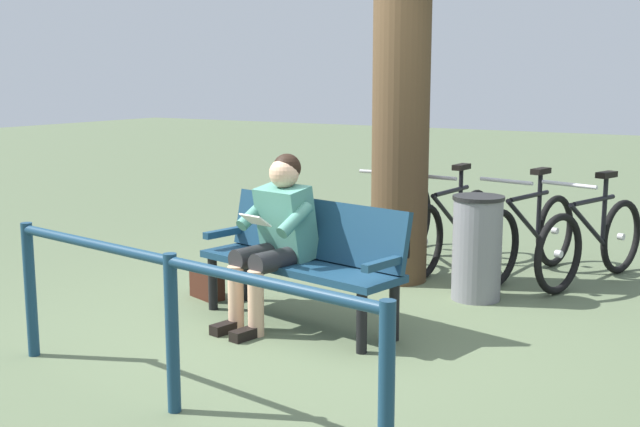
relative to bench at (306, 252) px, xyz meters
name	(u,v)px	position (x,y,z in m)	size (l,w,h in m)	color
ground_plane	(311,330)	(-0.13, 0.15, -0.51)	(40.00, 40.00, 0.00)	#566647
bench	(306,252)	(0.00, 0.00, 0.00)	(1.66, 0.77, 0.87)	navy
person_reading	(276,231)	(0.16, 0.14, 0.16)	(0.54, 0.81, 1.20)	#4C8C7A
handbag	(207,283)	(0.99, -0.10, -0.39)	(0.30, 0.14, 0.24)	#3F1E14
tree_trunk	(401,102)	(-0.05, -1.40, 1.01)	(0.48, 0.48, 3.04)	#4C3823
litter_bin	(477,248)	(-0.83, -1.19, -0.09)	(0.40, 0.40, 0.82)	slate
bicycle_blue	(592,241)	(-1.48, -2.16, -0.15)	(0.61, 1.63, 0.94)	black
bicycle_orange	(528,236)	(-0.95, -2.11, -0.15)	(0.51, 1.66, 0.94)	black
bicycle_silver	(451,229)	(-0.26, -2.05, -0.15)	(0.48, 1.68, 0.94)	black
bicycle_red	(400,222)	(0.29, -2.12, -0.15)	(0.48, 1.68, 0.94)	black
railing_fence	(171,305)	(-0.25, 1.68, 0.07)	(2.73, 0.45, 0.85)	navy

